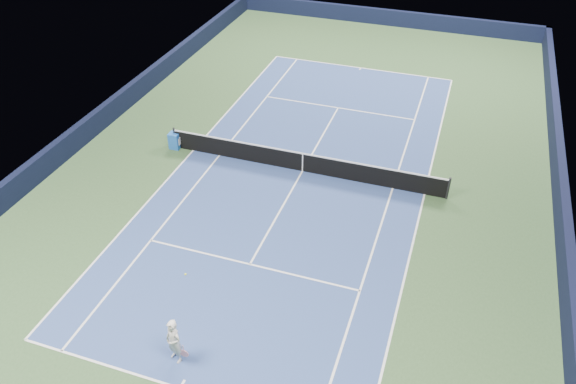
% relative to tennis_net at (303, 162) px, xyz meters
% --- Properties ---
extents(ground, '(40.00, 40.00, 0.00)m').
position_rel_tennis_net_xyz_m(ground, '(0.00, 0.00, -0.50)').
color(ground, '#304C29').
rests_on(ground, ground).
extents(wall_far, '(22.00, 0.35, 1.10)m').
position_rel_tennis_net_xyz_m(wall_far, '(0.00, 19.82, 0.05)').
color(wall_far, black).
rests_on(wall_far, ground).
extents(wall_right, '(0.35, 40.00, 1.10)m').
position_rel_tennis_net_xyz_m(wall_right, '(10.82, 0.00, 0.05)').
color(wall_right, black).
rests_on(wall_right, ground).
extents(wall_left, '(0.35, 40.00, 1.10)m').
position_rel_tennis_net_xyz_m(wall_left, '(-10.82, 0.00, 0.05)').
color(wall_left, black).
rests_on(wall_left, ground).
extents(court_surface, '(10.97, 23.77, 0.01)m').
position_rel_tennis_net_xyz_m(court_surface, '(0.00, 0.00, -0.50)').
color(court_surface, navy).
rests_on(court_surface, ground).
extents(baseline_far, '(10.97, 0.08, 0.00)m').
position_rel_tennis_net_xyz_m(baseline_far, '(0.00, 11.88, -0.50)').
color(baseline_far, white).
rests_on(baseline_far, ground).
extents(sideline_doubles_right, '(0.08, 23.77, 0.00)m').
position_rel_tennis_net_xyz_m(sideline_doubles_right, '(5.49, 0.00, -0.50)').
color(sideline_doubles_right, white).
rests_on(sideline_doubles_right, ground).
extents(sideline_doubles_left, '(0.08, 23.77, 0.00)m').
position_rel_tennis_net_xyz_m(sideline_doubles_left, '(-5.49, 0.00, -0.50)').
color(sideline_doubles_left, white).
rests_on(sideline_doubles_left, ground).
extents(sideline_singles_right, '(0.08, 23.77, 0.00)m').
position_rel_tennis_net_xyz_m(sideline_singles_right, '(4.12, 0.00, -0.50)').
color(sideline_singles_right, white).
rests_on(sideline_singles_right, ground).
extents(sideline_singles_left, '(0.08, 23.77, 0.00)m').
position_rel_tennis_net_xyz_m(sideline_singles_left, '(-4.12, 0.00, -0.50)').
color(sideline_singles_left, white).
rests_on(sideline_singles_left, ground).
extents(service_line_far, '(8.23, 0.08, 0.00)m').
position_rel_tennis_net_xyz_m(service_line_far, '(0.00, 6.40, -0.50)').
color(service_line_far, white).
rests_on(service_line_far, ground).
extents(service_line_near, '(8.23, 0.08, 0.00)m').
position_rel_tennis_net_xyz_m(service_line_near, '(0.00, -6.40, -0.50)').
color(service_line_near, white).
rests_on(service_line_near, ground).
extents(center_service_line, '(0.08, 12.80, 0.00)m').
position_rel_tennis_net_xyz_m(center_service_line, '(0.00, 0.00, -0.50)').
color(center_service_line, white).
rests_on(center_service_line, ground).
extents(center_mark_far, '(0.08, 0.30, 0.00)m').
position_rel_tennis_net_xyz_m(center_mark_far, '(0.00, 11.73, -0.50)').
color(center_mark_far, white).
rests_on(center_mark_far, ground).
extents(center_mark_near, '(0.08, 0.30, 0.00)m').
position_rel_tennis_net_xyz_m(center_mark_near, '(0.00, -11.73, -0.50)').
color(center_mark_near, white).
rests_on(center_mark_near, ground).
extents(tennis_net, '(12.90, 0.10, 1.07)m').
position_rel_tennis_net_xyz_m(tennis_net, '(0.00, 0.00, 0.00)').
color(tennis_net, black).
rests_on(tennis_net, ground).
extents(sponsor_cube, '(0.57, 0.45, 0.80)m').
position_rel_tennis_net_xyz_m(sponsor_cube, '(-6.40, -0.05, -0.10)').
color(sponsor_cube, blue).
rests_on(sponsor_cube, ground).
extents(tennis_player, '(0.82, 1.33, 2.74)m').
position_rel_tennis_net_xyz_m(tennis_player, '(-0.57, -10.98, 0.32)').
color(tennis_player, silver).
rests_on(tennis_player, ground).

